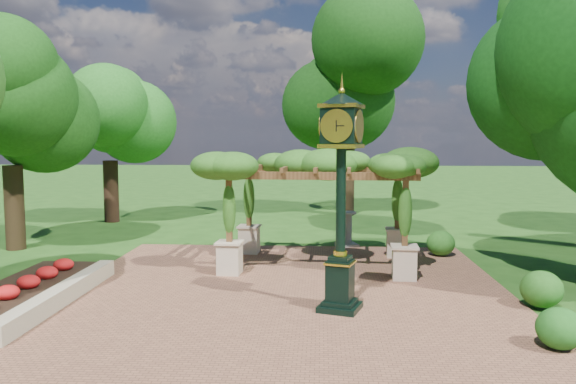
{
  "coord_description": "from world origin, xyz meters",
  "views": [
    {
      "loc": [
        0.77,
        -10.6,
        3.47
      ],
      "look_at": [
        0.0,
        2.5,
        2.2
      ],
      "focal_mm": 35.0,
      "sensor_mm": 36.0,
      "label": 1
    }
  ],
  "objects": [
    {
      "name": "ground",
      "position": [
        0.0,
        0.0,
        0.0
      ],
      "size": [
        120.0,
        120.0,
        0.0
      ],
      "primitive_type": "plane",
      "color": "#1E4714",
      "rests_on": "ground"
    },
    {
      "name": "brick_plaza",
      "position": [
        0.0,
        1.0,
        0.02
      ],
      "size": [
        10.0,
        12.0,
        0.04
      ],
      "primitive_type": "cube",
      "color": "brown",
      "rests_on": "ground"
    },
    {
      "name": "border_wall",
      "position": [
        -4.6,
        0.5,
        0.2
      ],
      "size": [
        0.35,
        5.0,
        0.4
      ],
      "primitive_type": "cube",
      "color": "#C6B793",
      "rests_on": "ground"
    },
    {
      "name": "flower_bed",
      "position": [
        -5.5,
        0.5,
        0.18
      ],
      "size": [
        1.5,
        5.0,
        0.36
      ],
      "primitive_type": "cube",
      "color": "red",
      "rests_on": "ground"
    },
    {
      "name": "pedestal_clock",
      "position": [
        1.16,
        0.38,
        2.63
      ],
      "size": [
        1.09,
        1.09,
        4.39
      ],
      "rotation": [
        0.0,
        0.0,
        -0.31
      ],
      "color": "black",
      "rests_on": "brick_plaza"
    },
    {
      "name": "pergola",
      "position": [
        0.73,
        4.4,
        2.61
      ],
      "size": [
        5.22,
        3.47,
        3.17
      ],
      "rotation": [
        0.0,
        0.0,
        -0.06
      ],
      "color": "beige",
      "rests_on": "brick_plaza"
    },
    {
      "name": "sundial",
      "position": [
        1.61,
        7.12,
        0.5
      ],
      "size": [
        0.78,
        0.78,
        1.13
      ],
      "rotation": [
        0.0,
        0.0,
        0.3
      ],
      "color": "gray",
      "rests_on": "ground"
    },
    {
      "name": "shrub_front",
      "position": [
        4.67,
        -1.49,
        0.38
      ],
      "size": [
        0.98,
        0.98,
        0.68
      ],
      "primitive_type": "ellipsoid",
      "rotation": [
        0.0,
        0.0,
        0.36
      ],
      "color": "#1D5819",
      "rests_on": "brick_plaza"
    },
    {
      "name": "shrub_mid",
      "position": [
        5.25,
        0.8,
        0.42
      ],
      "size": [
        0.9,
        0.9,
        0.75
      ],
      "primitive_type": "ellipsoid",
      "rotation": [
        0.0,
        0.0,
        -0.08
      ],
      "color": "#205116",
      "rests_on": "brick_plaza"
    },
    {
      "name": "shrub_back",
      "position": [
        4.27,
        5.77,
        0.41
      ],
      "size": [
        0.92,
        0.92,
        0.73
      ],
      "primitive_type": "ellipsoid",
      "rotation": [
        0.0,
        0.0,
        0.14
      ],
      "color": "#28631C",
      "rests_on": "brick_plaza"
    },
    {
      "name": "tree_west_near",
      "position": [
        -8.74,
        6.16,
        4.63
      ],
      "size": [
        3.42,
        3.42,
        6.77
      ],
      "color": "#332314",
      "rests_on": "ground"
    },
    {
      "name": "tree_west_far",
      "position": [
        -7.88,
        11.97,
        4.47
      ],
      "size": [
        3.24,
        3.24,
        6.54
      ],
      "color": "black",
      "rests_on": "ground"
    },
    {
      "name": "tree_north",
      "position": [
        1.88,
        14.65,
        6.19
      ],
      "size": [
        4.58,
        4.58,
        9.04
      ],
      "color": "black",
      "rests_on": "ground"
    }
  ]
}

